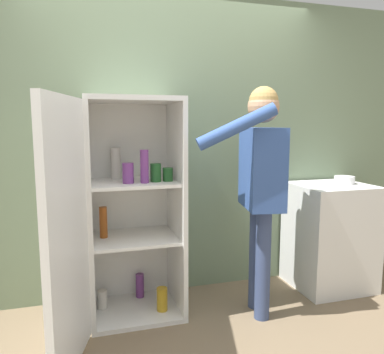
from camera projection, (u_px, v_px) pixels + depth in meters
The scene contains 6 objects.
ground_plane at pixel (208, 349), 2.46m from camera, with size 12.00×12.00×0.00m, color #7A664C.
wall_back at pixel (172, 147), 3.22m from camera, with size 7.00×0.06×2.55m.
refrigerator at pixel (121, 213), 2.72m from camera, with size 0.92×1.25×1.66m.
person at pixel (260, 173), 2.79m from camera, with size 0.73×0.59×1.74m.
counter at pixel (330, 236), 3.37m from camera, with size 0.65×0.60×0.94m.
bowl at pixel (344, 180), 3.35m from camera, with size 0.17×0.17×0.07m.
Camera 1 is at (-0.74, -2.16, 1.46)m, focal length 35.00 mm.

